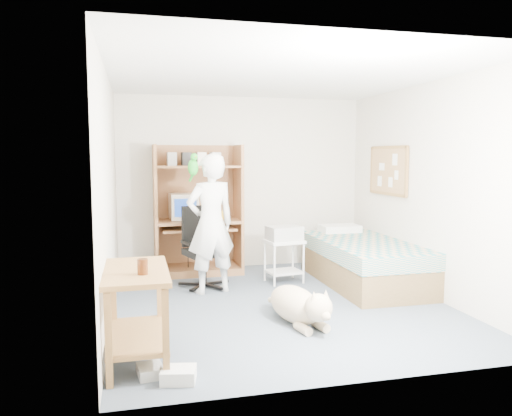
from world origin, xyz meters
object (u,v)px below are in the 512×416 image
at_px(bed, 363,262).
at_px(dog, 298,305).
at_px(office_chair, 202,258).
at_px(person, 211,224).
at_px(computer_hutch, 198,215).
at_px(printer_cart, 284,254).
at_px(side_desk, 137,301).

distance_m(bed, dog, 1.83).
distance_m(office_chair, person, 0.57).
bearing_deg(computer_hutch, bed, -29.29).
bearing_deg(person, printer_cart, 178.02).
bearing_deg(office_chair, person, -94.53).
xyz_separation_m(bed, side_desk, (-2.85, -1.82, 0.21)).
bearing_deg(side_desk, dog, 19.43).
height_order(office_chair, dog, office_chair).
relative_size(computer_hutch, dog, 1.58).
xyz_separation_m(office_chair, printer_cart, (1.06, -0.04, 0.01)).
bearing_deg(office_chair, bed, -26.58).
distance_m(person, dog, 1.61).
relative_size(person, printer_cart, 2.99).
distance_m(side_desk, printer_cart, 2.84).
bearing_deg(printer_cart, computer_hutch, 133.71).
xyz_separation_m(computer_hutch, person, (0.03, -1.07, 0.02)).
height_order(computer_hutch, bed, computer_hutch).
relative_size(computer_hutch, office_chair, 1.79).
bearing_deg(computer_hutch, person, -88.53).
relative_size(computer_hutch, person, 1.08).
relative_size(office_chair, printer_cart, 1.80).
xyz_separation_m(computer_hutch, printer_cart, (1.03, -0.81, -0.45)).
relative_size(office_chair, dog, 0.88).
relative_size(side_desk, person, 0.60).
bearing_deg(office_chair, dog, -82.54).
bearing_deg(bed, printer_cart, 162.21).
xyz_separation_m(bed, printer_cart, (-0.97, 0.31, 0.08)).
xyz_separation_m(bed, office_chair, (-2.04, 0.35, 0.07)).
bearing_deg(dog, printer_cart, 66.30).
xyz_separation_m(person, printer_cart, (1.00, 0.26, -0.47)).
distance_m(side_desk, dog, 1.66).
height_order(side_desk, dog, side_desk).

